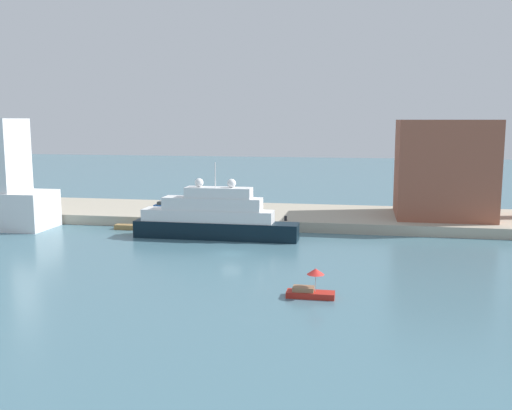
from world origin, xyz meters
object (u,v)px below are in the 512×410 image
at_px(work_barge, 132,227).
at_px(small_motorboat, 310,288).
at_px(mooring_bollard, 286,218).
at_px(harbor_building, 444,169).
at_px(large_yacht, 213,218).
at_px(person_figure, 184,209).
at_px(parked_car, 166,206).

bearing_deg(work_barge, small_motorboat, -44.28).
bearing_deg(mooring_bollard, harbor_building, 19.93).
relative_size(large_yacht, small_motorboat, 5.15).
bearing_deg(person_figure, large_yacht, -54.74).
height_order(large_yacht, work_barge, large_yacht).
bearing_deg(mooring_bollard, small_motorboat, -78.26).
xyz_separation_m(large_yacht, harbor_building, (34.61, 16.87, 6.50)).
bearing_deg(work_barge, mooring_bollard, 8.12).
relative_size(person_figure, mooring_bollard, 2.17).
height_order(work_barge, harbor_building, harbor_building).
height_order(small_motorboat, work_barge, small_motorboat).
relative_size(large_yacht, parked_car, 5.65).
bearing_deg(work_barge, large_yacht, -16.65).
relative_size(work_barge, person_figure, 3.45).
bearing_deg(small_motorboat, person_figure, 123.44).
height_order(harbor_building, mooring_bollard, harbor_building).
xyz_separation_m(work_barge, harbor_building, (49.23, 12.50, 9.16)).
bearing_deg(person_figure, parked_car, 140.15).
xyz_separation_m(small_motorboat, parked_car, (-29.57, 41.80, 1.31)).
bearing_deg(large_yacht, mooring_bollard, 38.92).
relative_size(large_yacht, mooring_bollard, 32.28).
relative_size(small_motorboat, mooring_bollard, 6.27).
relative_size(small_motorboat, person_figure, 2.90).
distance_m(parked_car, mooring_bollard, 23.76).
distance_m(large_yacht, harbor_building, 39.05).
height_order(large_yacht, person_figure, large_yacht).
xyz_separation_m(work_barge, parked_car, (1.85, 11.16, 1.86)).
relative_size(parked_car, person_figure, 2.64).
bearing_deg(parked_car, mooring_bollard, -18.87).
bearing_deg(work_barge, person_figure, 50.34).
bearing_deg(mooring_bollard, large_yacht, -141.08).
bearing_deg(harbor_building, work_barge, -165.75).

